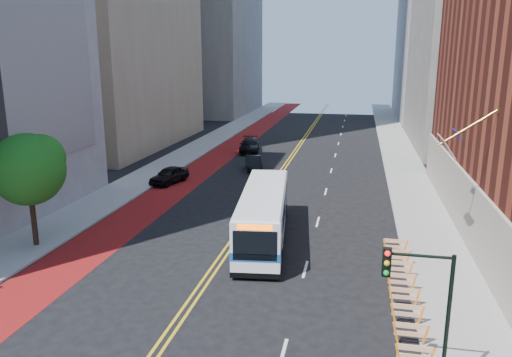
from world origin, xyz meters
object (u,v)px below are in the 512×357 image
Objects in this scene: street_tree at (29,166)px; car_c at (249,145)px; car_b at (254,163)px; transit_bus at (264,214)px; traffic_signal at (421,295)px; car_a at (169,175)px.

car_c is (5.96, 31.91, -4.12)m from street_tree.
street_tree is 32.72m from car_c.
transit_bus is at bearing -92.91° from car_b.
car_b is (-12.23, 32.24, -3.03)m from traffic_signal.
street_tree reaches higher than car_a.
traffic_signal reaches higher than car_a.
street_tree reaches higher than transit_bus.
car_a is (2.12, 16.03, -4.18)m from street_tree.
car_c is (-7.08, 28.10, -0.89)m from transit_bus.
street_tree is at bearing -127.02° from car_b.
transit_bus is 2.19× the size of car_c.
car_c is (-14.69, 41.46, -2.93)m from traffic_signal.
traffic_signal is at bearing -85.88° from car_b.
transit_bus reaches higher than car_c.
street_tree is 1.55× the size of car_a.
transit_bus is at bearing 16.28° from street_tree.
car_a is (-10.92, 12.23, -0.94)m from transit_bus.
car_b is at bearing 97.20° from transit_bus.
car_a is at bearing 125.91° from traffic_signal.
traffic_signal is 31.74m from car_a.
transit_bus is 2.85× the size of car_b.
traffic_signal is 15.52m from transit_bus.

